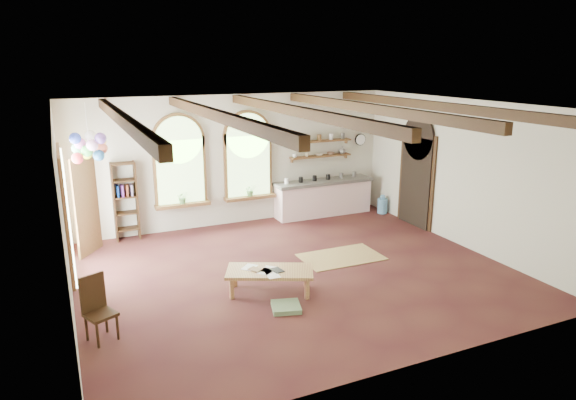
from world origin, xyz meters
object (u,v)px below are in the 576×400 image
kitchen_counter (323,197)px  balloon_cluster (89,146)px  coffee_table (270,273)px  side_chair (101,322)px

kitchen_counter → balloon_cluster: (-5.70, -0.90, 1.87)m
coffee_table → balloon_cluster: balloon_cluster is taller
kitchen_counter → coffee_table: size_ratio=1.61×
side_chair → balloon_cluster: balloon_cluster is taller
kitchen_counter → balloon_cluster: bearing=-171.0°
balloon_cluster → kitchen_counter: bearing=9.0°
coffee_table → side_chair: 2.89m
kitchen_counter → balloon_cluster: balloon_cluster is taller
coffee_table → side_chair: size_ratio=1.69×
side_chair → balloon_cluster: 3.97m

